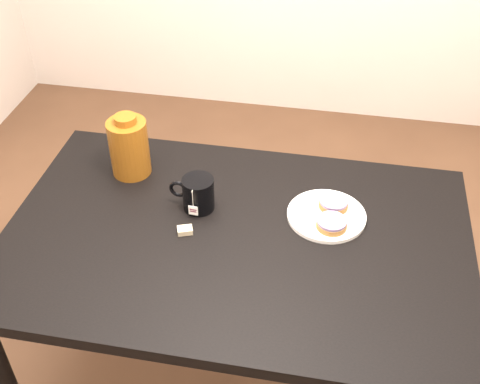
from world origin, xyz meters
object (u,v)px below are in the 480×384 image
at_px(table, 236,255).
at_px(mug, 198,193).
at_px(bagel_back, 334,203).
at_px(plate, 326,215).
at_px(teabag_pouch, 185,230).
at_px(bagel_front, 332,223).
at_px(bagel_package, 129,147).

distance_m(table, mug, 0.22).
xyz_separation_m(table, bagel_back, (0.28, 0.17, 0.11)).
xyz_separation_m(plate, teabag_pouch, (-0.41, -0.15, -0.00)).
height_order(table, bagel_front, bagel_front).
height_order(table, plate, plate).
relative_size(teabag_pouch, bagel_package, 0.20).
distance_m(mug, bagel_package, 0.30).
bearing_deg(bagel_package, bagel_back, -6.38).
relative_size(bagel_front, bagel_package, 0.59).
distance_m(plate, teabag_pouch, 0.44).
relative_size(bagel_back, teabag_pouch, 2.09).
xyz_separation_m(mug, bagel_package, (-0.27, 0.14, 0.05)).
bearing_deg(bagel_package, teabag_pouch, -46.03).
bearing_deg(bagel_back, bagel_package, 173.62).
xyz_separation_m(plate, mug, (-0.40, -0.03, 0.05)).
bearing_deg(bagel_back, table, -148.57).
height_order(bagel_front, bagel_package, bagel_package).
height_order(plate, teabag_pouch, same).
height_order(bagel_front, mug, mug).
xyz_separation_m(bagel_front, teabag_pouch, (-0.43, -0.09, -0.02)).
height_order(mug, bagel_package, bagel_package).
bearing_deg(bagel_front, bagel_back, 90.15).
xyz_separation_m(mug, teabag_pouch, (-0.01, -0.12, -0.05)).
height_order(bagel_back, teabag_pouch, bagel_back).
xyz_separation_m(plate, bagel_front, (0.02, -0.06, 0.02)).
height_order(plate, bagel_front, bagel_front).
distance_m(bagel_back, bagel_front, 0.09).
bearing_deg(bagel_front, mug, 175.92).
relative_size(plate, teabag_pouch, 5.42).
bearing_deg(table, bagel_front, 15.11).
xyz_separation_m(bagel_back, bagel_front, (0.00, -0.09, 0.00)).
distance_m(table, teabag_pouch, 0.18).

